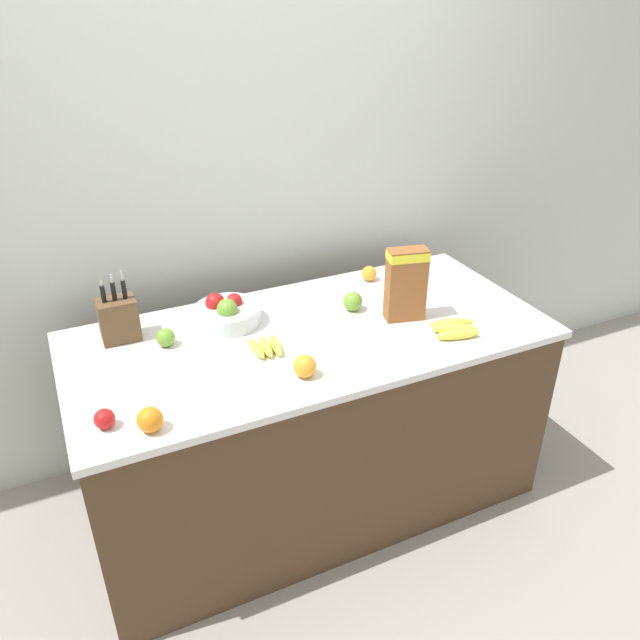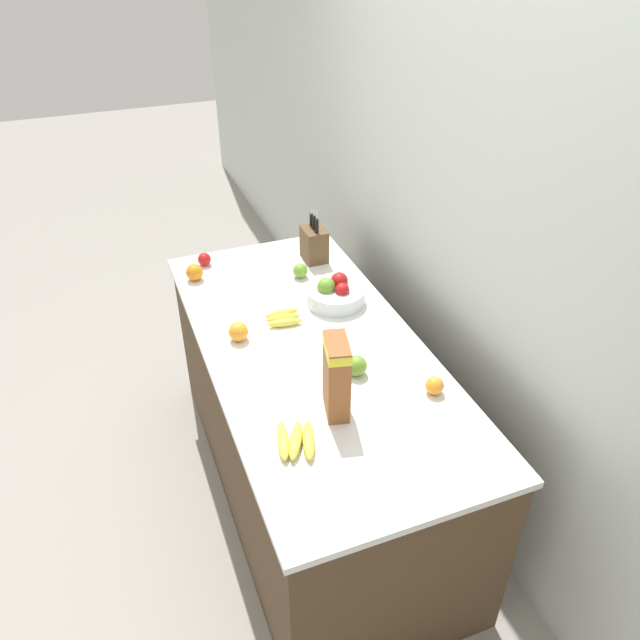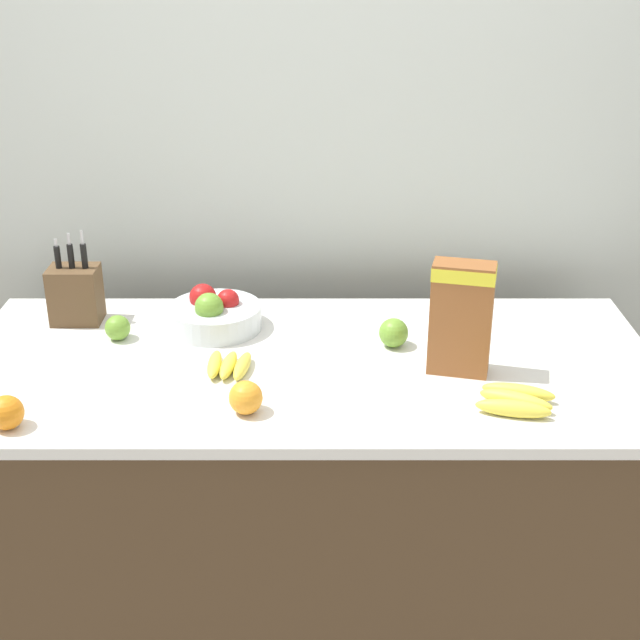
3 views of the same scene
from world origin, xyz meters
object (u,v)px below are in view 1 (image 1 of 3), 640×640
Objects in this scene: cereal_box at (406,282)px; orange_mid_left at (150,420)px; banana_bunch_right at (455,329)px; apple_leftmost at (166,337)px; apple_rightmost at (353,301)px; orange_mid_right at (305,366)px; knife_block at (119,319)px; apple_middle at (104,419)px; fruit_bowl at (227,313)px; orange_back_center at (369,273)px; banana_bunch_left at (266,347)px.

orange_mid_left is (-1.10, -0.29, -0.13)m from cereal_box.
banana_bunch_right is 2.97× the size of apple_leftmost.
apple_rightmost is 0.99× the size of orange_mid_right.
apple_rightmost is at bearing -10.54° from knife_block.
banana_bunch_right is at bearing 0.85° from apple_middle.
orange_mid_left is (-0.01, -0.62, -0.05)m from knife_block.
fruit_bowl is 0.73m from orange_back_center.
apple_rightmost is (1.07, 0.37, 0.01)m from apple_middle.
cereal_box is (1.09, -0.33, 0.08)m from knife_block.
fruit_bowl is (-0.68, 0.27, -0.12)m from cereal_box.
cereal_box is 3.67× the size of orange_mid_right.
banana_bunch_left is 0.75× the size of banana_bunch_right.
orange_mid_left is at bearing -30.66° from apple_middle.
apple_middle is (-1.35, -0.02, 0.01)m from banana_bunch_right.
cereal_box reaches higher than fruit_bowl.
orange_mid_left reaches higher than banana_bunch_left.
orange_back_center is at bearing 47.81° from apple_rightmost.
apple_middle is at bearing 149.34° from orange_mid_left.
banana_bunch_left is 1.97× the size of orange_mid_left.
banana_bunch_right is 2.61× the size of orange_mid_left.
orange_mid_right reaches higher than apple_middle.
orange_back_center is (0.05, 0.38, -0.13)m from cereal_box.
orange_back_center is (0.72, 0.11, -0.01)m from fruit_bowl.
orange_back_center is (-0.07, 0.58, 0.01)m from banana_bunch_right.
orange_back_center is at bearing 10.48° from apple_leftmost.
orange_back_center is (1.14, 0.06, -0.05)m from knife_block.
apple_rightmost is 1.00× the size of orange_mid_left.
apple_leftmost is 1.04× the size of orange_back_center.
banana_bunch_left is 2.32× the size of orange_back_center.
knife_block is 4.07× the size of orange_back_center.
fruit_bowl reaches higher than apple_leftmost.
orange_mid_right is at bearing -177.93° from banana_bunch_right.
banana_bunch_left is at bearing 19.06° from apple_middle.
fruit_bowl is at bearing 104.71° from orange_mid_right.
banana_bunch_right is 2.61× the size of apple_rightmost.
banana_bunch_left is 1.97× the size of apple_rightmost.
cereal_box is at bearing -11.80° from apple_leftmost.
knife_block is 1.14m from cereal_box.
apple_leftmost reaches higher than banana_bunch_right.
fruit_bowl is at bearing -171.51° from orange_back_center.
knife_block is 3.42× the size of orange_mid_right.
orange_mid_right is (-0.39, -0.37, 0.00)m from apple_rightmost.
orange_mid_right reaches higher than apple_leftmost.
orange_mid_left reaches higher than apple_leftmost.
apple_middle is at bearing 179.67° from orange_mid_right.
orange_mid_right is at bearing -136.14° from apple_rightmost.
cereal_box is at bearing 0.08° from banana_bunch_left.
cereal_box reaches higher than apple_rightmost.
knife_block reaches higher than orange_back_center.
apple_leftmost reaches higher than apple_middle.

